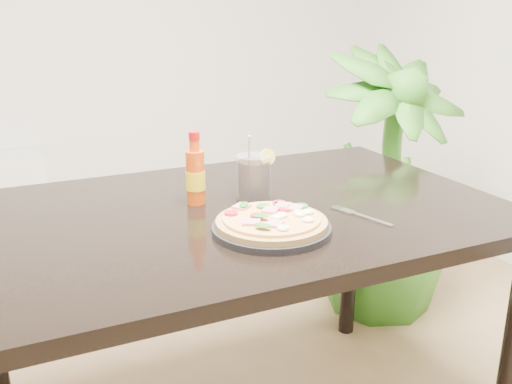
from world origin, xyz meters
name	(u,v)px	position (x,y,z in m)	size (l,w,h in m)	color
dining_table	(237,237)	(0.24, 0.17, 0.67)	(1.40, 0.90, 0.75)	black
plate	(271,228)	(0.25, -0.02, 0.76)	(0.28, 0.28, 0.02)	black
pizza	(272,220)	(0.25, -0.02, 0.78)	(0.26, 0.26, 0.03)	tan
hot_sauce_bottle	(195,176)	(0.16, 0.25, 0.83)	(0.06, 0.06, 0.20)	#D74A0C
cola_cup	(254,179)	(0.31, 0.21, 0.81)	(0.10, 0.10, 0.19)	black
fork	(359,215)	(0.50, -0.02, 0.75)	(0.07, 0.19, 0.00)	silver
houseplant	(385,183)	(1.14, 0.70, 0.55)	(0.62, 0.62, 1.11)	#357F21
plant_pot	(378,280)	(1.14, 0.70, 0.11)	(0.28, 0.28, 0.22)	brown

